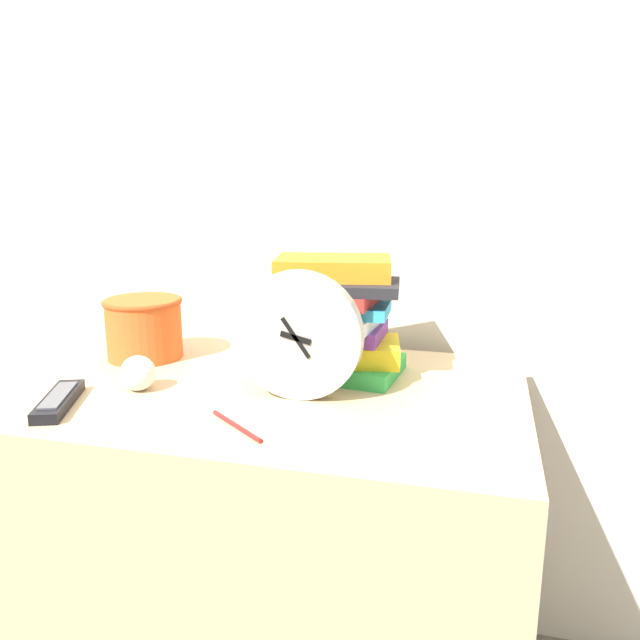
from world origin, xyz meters
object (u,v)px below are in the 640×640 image
object	(u,v)px
book_stack	(338,318)
pen	(237,426)
desk_clock	(298,336)
tv_remote	(59,401)
basket	(144,326)
crumpled_paper_ball	(138,373)

from	to	relation	value
book_stack	pen	size ratio (longest dim) A/B	2.26
desk_clock	book_stack	world-z (taller)	book_stack
desk_clock	tv_remote	size ratio (longest dim) A/B	1.30
book_stack	basket	distance (m)	0.45
tv_remote	crumpled_paper_ball	xyz separation A→B (m)	(0.10, 0.11, 0.02)
pen	crumpled_paper_ball	bearing A→B (deg)	153.78
basket	pen	xyz separation A→B (m)	(0.35, -0.33, -0.07)
tv_remote	basket	bearing A→B (deg)	90.81
crumpled_paper_ball	desk_clock	bearing A→B (deg)	6.79
crumpled_paper_ball	basket	bearing A→B (deg)	116.45
tv_remote	pen	distance (m)	0.35
book_stack	basket	world-z (taller)	book_stack
book_stack	basket	bearing A→B (deg)	179.78
crumpled_paper_ball	pen	bearing A→B (deg)	-26.22
crumpled_paper_ball	pen	size ratio (longest dim) A/B	0.55
book_stack	basket	size ratio (longest dim) A/B	1.59
desk_clock	pen	xyz separation A→B (m)	(-0.06, -0.16, -0.12)
basket	pen	size ratio (longest dim) A/B	1.42
book_stack	desk_clock	bearing A→B (deg)	-103.08
tv_remote	crumpled_paper_ball	world-z (taller)	crumpled_paper_ball
book_stack	tv_remote	size ratio (longest dim) A/B	1.51
desk_clock	crumpled_paper_ball	bearing A→B (deg)	-173.21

